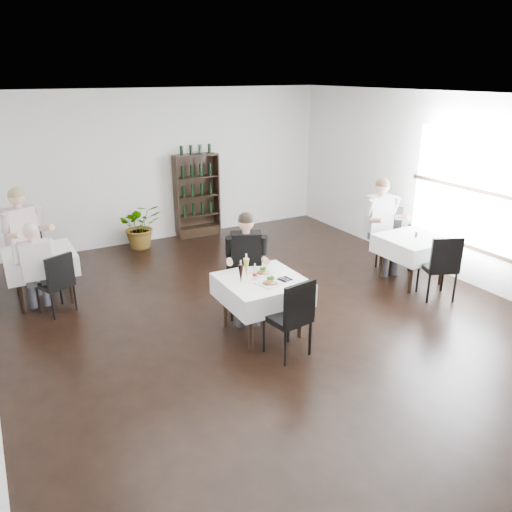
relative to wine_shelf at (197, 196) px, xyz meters
The scene contains 24 objects.
room_shell 4.40m from the wine_shelf, 97.92° to the right, with size 9.00×9.00×9.00m.
window_right 5.23m from the wine_shelf, 56.29° to the right, with size 0.06×2.30×1.85m.
wine_shelf is the anchor object (origin of this frame).
main_table 4.41m from the wine_shelf, 101.78° to the right, with size 1.03×1.03×0.77m.
left_table 3.77m from the wine_shelf, 151.20° to the right, with size 0.98×0.98×0.77m.
right_table 4.54m from the wine_shelf, 62.38° to the right, with size 0.98×0.98×0.77m.
potted_tree 1.36m from the wine_shelf, behind, with size 0.81×0.70×0.90m, color #215C1F.
main_chair_far 3.72m from the wine_shelf, 102.39° to the right, with size 0.64×0.65×1.09m.
main_chair_near 5.10m from the wine_shelf, 100.02° to the right, with size 0.53×0.53×1.01m.
left_chair_far 3.53m from the wine_shelf, 160.32° to the right, with size 0.55×0.55×0.93m.
left_chair_near 4.01m from the wine_shelf, 142.49° to the right, with size 0.55×0.56×0.91m.
right_chair_far 4.08m from the wine_shelf, 56.74° to the right, with size 0.55×0.56×1.06m.
right_chair_near 5.12m from the wine_shelf, 67.49° to the right, with size 0.62×0.62×1.03m.
diner_main 3.91m from the wine_shelf, 102.70° to the right, with size 0.68×0.71×1.51m.
diner_left_far 3.64m from the wine_shelf, 159.69° to the right, with size 0.73×0.77×1.64m.
diner_left_near 4.12m from the wine_shelf, 145.61° to the right, with size 0.52×0.52×1.39m.
diner_right_far 3.91m from the wine_shelf, 58.80° to the right, with size 0.64×0.66×1.62m.
plate_far 4.24m from the wine_shelf, 100.98° to the right, with size 0.28×0.28×0.08m.
plate_near 4.59m from the wine_shelf, 101.25° to the right, with size 0.33×0.33×0.08m.
pilsner_dark 4.47m from the wine_shelf, 105.61° to the right, with size 0.07×0.07×0.31m.
pilsner_lager 4.34m from the wine_shelf, 104.29° to the right, with size 0.08×0.08×0.34m.
coke_bottle 4.40m from the wine_shelf, 103.03° to the right, with size 0.06×0.06×0.22m.
napkin_cutlery 4.53m from the wine_shelf, 98.53° to the right, with size 0.21×0.21×0.02m.
pepper_mill 4.55m from the wine_shelf, 62.12° to the right, with size 0.03×0.03×0.09m, color black.
Camera 1 is at (-3.25, -5.15, 3.29)m, focal length 35.00 mm.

